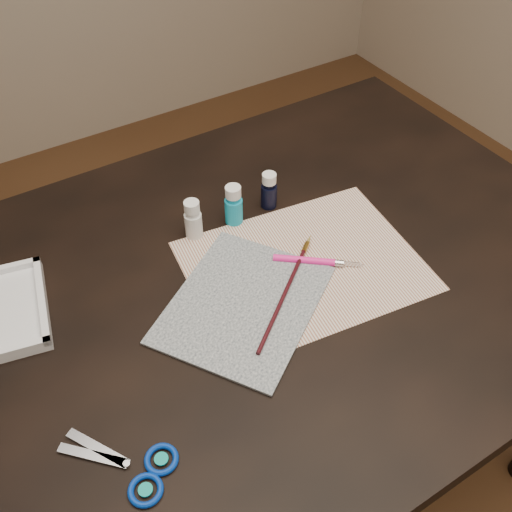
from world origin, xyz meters
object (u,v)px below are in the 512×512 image
canvas (244,304)px  scissors (114,464)px  paint_bottle_white (193,219)px  paint_bottle_cyan (234,205)px  paint_bottle_navy (269,190)px  paper (304,265)px

canvas → scissors: 0.33m
paint_bottle_white → paint_bottle_cyan: (0.08, -0.01, 0.00)m
paint_bottle_cyan → paint_bottle_navy: bearing=3.4°
paint_bottle_cyan → scissors: size_ratio=0.46×
paint_bottle_cyan → paint_bottle_navy: (0.08, 0.00, -0.00)m
canvas → paint_bottle_navy: size_ratio=3.66×
paper → scissors: size_ratio=2.24×
paint_bottle_white → paint_bottle_cyan: size_ratio=0.96×
canvas → paint_bottle_navy: bearing=48.2°
canvas → paint_bottle_cyan: bearing=64.2°
canvas → paint_bottle_navy: 0.27m
canvas → scissors: size_ratio=1.56×
paint_bottle_white → paint_bottle_cyan: bearing=-3.9°
paper → paint_bottle_cyan: 0.18m
paper → paint_bottle_navy: 0.18m
paper → paint_bottle_navy: bearing=78.1°
canvas → paint_bottle_white: 0.20m
canvas → paint_bottle_white: paint_bottle_white is taller
paint_bottle_cyan → paint_bottle_white: bearing=176.1°
paint_bottle_cyan → scissors: paint_bottle_cyan is taller
canvas → paint_bottle_white: (0.01, 0.20, 0.04)m
canvas → paint_bottle_navy: paint_bottle_navy is taller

